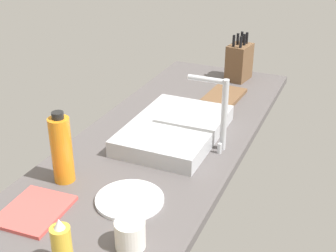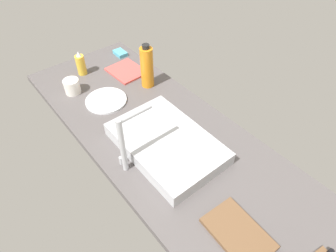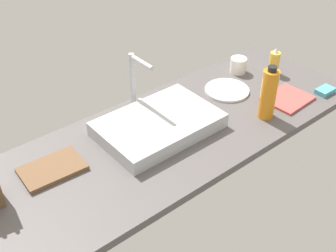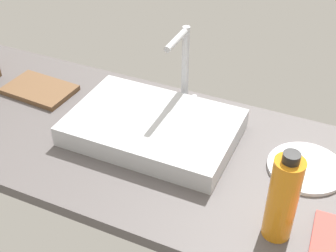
{
  "view_description": "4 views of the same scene",
  "coord_description": "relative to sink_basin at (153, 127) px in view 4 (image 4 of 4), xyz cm",
  "views": [
    {
      "loc": [
        145.42,
        66.21,
        87.86
      ],
      "look_at": [
        -0.41,
        2.51,
        9.36
      ],
      "focal_mm": 48.65,
      "sensor_mm": 36.0,
      "label": 1
    },
    {
      "loc": [
        -71.51,
        58.59,
        102.49
      ],
      "look_at": [
        0.99,
        -0.38,
        11.32
      ],
      "focal_mm": 31.27,
      "sensor_mm": 36.0,
      "label": 2
    },
    {
      "loc": [
        -96.3,
        -114.34,
        115.67
      ],
      "look_at": [
        -5.18,
        -4.31,
        11.59
      ],
      "focal_mm": 46.84,
      "sensor_mm": 36.0,
      "label": 3
    },
    {
      "loc": [
        47.03,
        -95.61,
        91.7
      ],
      "look_at": [
        4.04,
        -1.14,
        13.17
      ],
      "focal_mm": 49.31,
      "sensor_mm": 36.0,
      "label": 4
    }
  ],
  "objects": [
    {
      "name": "faucet",
      "position": [
        2.05,
        18.59,
        13.51
      ],
      "size": [
        5.5,
        15.52,
        27.99
      ],
      "color": "#B7BABF",
      "rests_on": "countertop_slab"
    },
    {
      "name": "countertop_slab",
      "position": [
        3.42,
        -4.15,
        -4.96
      ],
      "size": [
        185.42,
        64.86,
        3.5
      ],
      "primitive_type": "cube",
      "color": "#514C4C",
      "rests_on": "ground"
    },
    {
      "name": "cutting_board",
      "position": [
        -47.17,
        5.88,
        -2.31
      ],
      "size": [
        24.51,
        16.85,
        1.8
      ],
      "primitive_type": "cube",
      "rotation": [
        0.0,
        0.0,
        -0.06
      ],
      "color": "brown",
      "rests_on": "countertop_slab"
    },
    {
      "name": "water_bottle",
      "position": [
        43.73,
        -21.86,
        8.6
      ],
      "size": [
        7.05,
        7.05,
        25.11
      ],
      "color": "orange",
      "rests_on": "countertop_slab"
    },
    {
      "name": "dinner_plate",
      "position": [
        45.93,
        3.98,
        -2.61
      ],
      "size": [
        21.64,
        21.64,
        1.2
      ],
      "primitive_type": "cylinder",
      "color": "white",
      "rests_on": "countertop_slab"
    },
    {
      "name": "sink_basin",
      "position": [
        0.0,
        0.0,
        0.0
      ],
      "size": [
        50.2,
        33.41,
        6.41
      ],
      "primitive_type": "cube",
      "color": "#B7BABF",
      "rests_on": "countertop_slab"
    }
  ]
}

